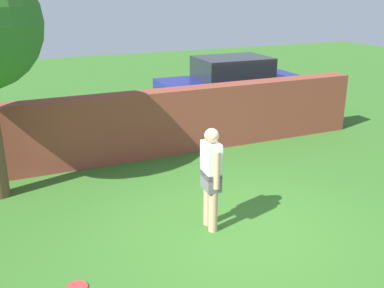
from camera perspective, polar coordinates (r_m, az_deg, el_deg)
The scene contains 5 objects.
ground_plane at distance 7.05m, azimuth 6.11°, elevation -10.96°, with size 40.00×40.00×0.00m, color #336623.
brick_wall at distance 9.51m, azimuth -13.02°, elevation 1.56°, with size 13.21×0.50×1.45m, color brown.
person at distance 6.71m, azimuth 2.44°, elevation -3.90°, with size 0.25×0.54×1.62m.
car at distance 12.96m, azimuth 5.10°, elevation 7.25°, with size 4.24×2.01×1.72m.
frisbee_red at distance 6.01m, azimuth -14.50°, elevation -17.33°, with size 0.27×0.27×0.02m, color red.
Camera 1 is at (-3.13, -5.23, 3.53)m, focal length 41.73 mm.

